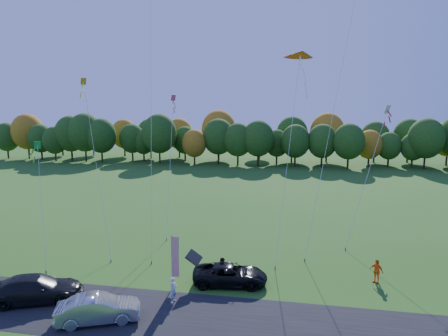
% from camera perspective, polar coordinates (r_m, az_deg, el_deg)
% --- Properties ---
extents(ground, '(160.00, 160.00, 0.00)m').
position_cam_1_polar(ground, '(27.34, -2.40, -16.67)').
color(ground, '#225215').
extents(asphalt_strip, '(90.00, 6.00, 0.01)m').
position_cam_1_polar(asphalt_strip, '(23.90, -4.69, -20.71)').
color(asphalt_strip, black).
rests_on(asphalt_strip, ground).
extents(tree_line, '(116.00, 12.00, 10.00)m').
position_cam_1_polar(tree_line, '(80.07, 6.43, 0.47)').
color(tree_line, '#1E4711').
rests_on(tree_line, ground).
extents(black_suv, '(5.19, 2.89, 1.37)m').
position_cam_1_polar(black_suv, '(27.46, 0.88, -14.96)').
color(black_suv, black).
rests_on(black_suv, ground).
extents(silver_sedan, '(4.76, 3.20, 1.48)m').
position_cam_1_polar(silver_sedan, '(24.27, -17.51, -18.65)').
color(silver_sedan, '#9C9CA0').
rests_on(silver_sedan, ground).
extents(dark_truck_a, '(5.91, 4.09, 1.59)m').
position_cam_1_polar(dark_truck_a, '(27.79, -25.28, -15.32)').
color(dark_truck_a, black).
rests_on(dark_truck_a, ground).
extents(person_tailgate_a, '(0.54, 0.66, 1.57)m').
position_cam_1_polar(person_tailgate_a, '(25.38, -7.27, -16.89)').
color(person_tailgate_a, silver).
rests_on(person_tailgate_a, ground).
extents(person_tailgate_b, '(0.85, 0.96, 1.63)m').
position_cam_1_polar(person_tailgate_b, '(27.89, -0.16, -14.28)').
color(person_tailgate_b, gray).
rests_on(person_tailgate_b, ground).
extents(person_east, '(0.98, 0.91, 1.61)m').
position_cam_1_polar(person_east, '(29.52, 20.95, -13.57)').
color(person_east, orange).
rests_on(person_east, ground).
extents(feather_flag, '(0.48, 0.11, 3.62)m').
position_cam_1_polar(feather_flag, '(26.48, -7.09, -12.40)').
color(feather_flag, '#999999').
rests_on(feather_flag, ground).
extents(kite_delta_blue, '(4.71, 11.37, 27.06)m').
position_cam_1_polar(kite_delta_blue, '(34.51, -10.40, 11.05)').
color(kite_delta_blue, '#4C3F33').
rests_on(kite_delta_blue, ground).
extents(kite_parafoil_orange, '(7.46, 11.54, 33.80)m').
position_cam_1_polar(kite_parafoil_orange, '(35.73, 17.09, 16.51)').
color(kite_parafoil_orange, '#4C3F33').
rests_on(kite_parafoil_orange, ground).
extents(kite_delta_red, '(2.70, 8.60, 17.50)m').
position_cam_1_polar(kite_delta_red, '(31.97, 9.39, 3.53)').
color(kite_delta_red, '#4C3F33').
rests_on(kite_delta_red, ground).
extents(kite_diamond_yellow, '(5.44, 6.58, 14.47)m').
position_cam_1_polar(kite_diamond_yellow, '(34.25, -17.80, 0.53)').
color(kite_diamond_yellow, '#4C3F33').
rests_on(kite_diamond_yellow, ground).
extents(kite_diamond_green, '(3.81, 5.17, 9.27)m').
position_cam_1_polar(kite_diamond_green, '(33.32, -24.63, -4.66)').
color(kite_diamond_green, '#4C3F33').
rests_on(kite_diamond_green, ground).
extents(kite_diamond_white, '(4.62, 7.13, 12.23)m').
position_cam_1_polar(kite_diamond_white, '(36.95, 19.86, -0.88)').
color(kite_diamond_white, '#4C3F33').
rests_on(kite_diamond_white, ground).
extents(kite_diamond_pink, '(1.83, 7.37, 13.14)m').
position_cam_1_polar(kite_diamond_pink, '(37.96, -7.70, 0.75)').
color(kite_diamond_pink, '#4C3F33').
rests_on(kite_diamond_pink, ground).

